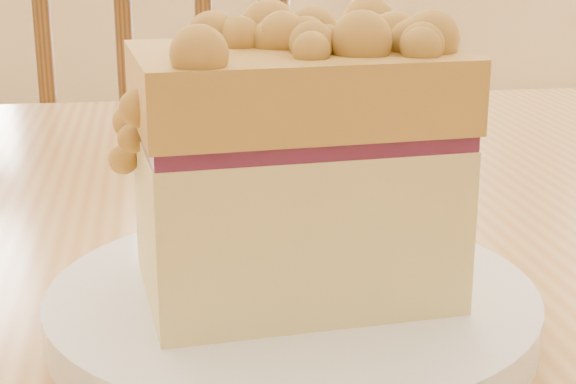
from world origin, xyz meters
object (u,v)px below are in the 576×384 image
(cafe_chair_main, at_px, (148,267))
(cake_slice, at_px, (295,153))
(cafe_table_main, at_px, (185,379))
(plate, at_px, (292,306))

(cafe_chair_main, distance_m, cake_slice, 0.89)
(cafe_chair_main, height_order, cake_slice, cafe_chair_main)
(cafe_table_main, distance_m, cafe_chair_main, 0.69)
(cafe_chair_main, bearing_deg, plate, 99.51)
(cafe_table_main, distance_m, plate, 0.19)
(cafe_table_main, xyz_separation_m, cake_slice, (0.06, -0.14, 0.18))
(plate, bearing_deg, cafe_chair_main, 100.57)
(cafe_table_main, xyz_separation_m, plate, (0.06, -0.14, 0.11))
(plate, bearing_deg, cake_slice, -31.52)
(plate, xyz_separation_m, cake_slice, (0.00, -0.00, 0.07))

